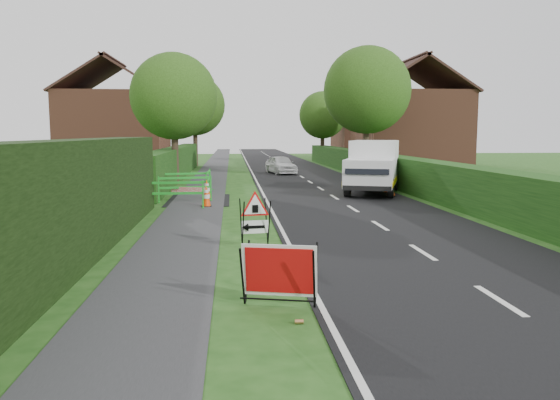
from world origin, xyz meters
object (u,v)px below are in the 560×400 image
red_rect_sign (279,272)px  triangle_sign (254,215)px  works_van (373,165)px  hatchback_car (281,165)px

red_rect_sign → triangle_sign: bearing=106.9°
triangle_sign → works_van: 12.61m
red_rect_sign → hatchback_car: size_ratio=0.35×
triangle_sign → hatchback_car: 23.14m
red_rect_sign → hatchback_car: hatchback_car is taller
red_rect_sign → works_van: 16.47m
hatchback_car → red_rect_sign: bearing=-106.6°
red_rect_sign → hatchback_car: (2.47, 27.27, 0.05)m
works_van → red_rect_sign: bearing=-89.8°
triangle_sign → hatchback_car: (2.70, 22.98, -0.18)m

